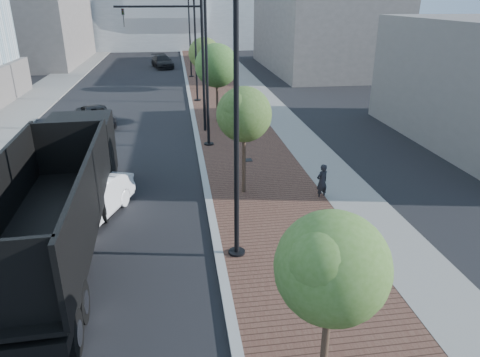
{
  "coord_description": "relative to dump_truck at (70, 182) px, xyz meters",
  "views": [
    {
      "loc": [
        -1.13,
        -2.77,
        8.13
      ],
      "look_at": [
        1.0,
        12.0,
        2.0
      ],
      "focal_mm": 33.23,
      "sensor_mm": 36.0,
      "label": 1
    }
  ],
  "objects": [
    {
      "name": "sidewalk",
      "position": [
        8.83,
        26.37,
        -1.5
      ],
      "size": [
        7.0,
        140.0,
        0.12
      ],
      "primitive_type": "cube",
      "color": "#4C2D23",
      "rests_on": "ground"
    },
    {
      "name": "concrete_strip",
      "position": [
        11.53,
        26.37,
        -1.5
      ],
      "size": [
        2.4,
        140.0,
        0.13
      ],
      "primitive_type": "cube",
      "color": "slate",
      "rests_on": "ground"
    },
    {
      "name": "curb",
      "position": [
        5.33,
        26.37,
        -1.49
      ],
      "size": [
        0.3,
        140.0,
        0.14
      ],
      "primitive_type": "cube",
      "color": "gray",
      "rests_on": "ground"
    },
    {
      "name": "west_sidewalk",
      "position": [
        -7.67,
        26.37,
        -1.5
      ],
      "size": [
        4.0,
        140.0,
        0.12
      ],
      "primitive_type": "cube",
      "color": "slate",
      "rests_on": "ground"
    },
    {
      "name": "dump_truck",
      "position": [
        0.0,
        0.0,
        0.0
      ],
      "size": [
        3.23,
        13.79,
        3.7
      ],
      "rotation": [
        0.0,
        0.0,
        0.04
      ],
      "color": "black",
      "rests_on": "ground"
    },
    {
      "name": "white_sedan",
      "position": [
        0.6,
        -0.24,
        -0.76
      ],
      "size": [
        3.25,
        5.13,
        1.6
      ],
      "primitive_type": "imported",
      "rotation": [
        0.0,
        0.0,
        -0.35
      ],
      "color": "white",
      "rests_on": "ground"
    },
    {
      "name": "dark_car_mid",
      "position": [
        -1.29,
        14.01,
        -0.93
      ],
      "size": [
        3.41,
        4.98,
        1.26
      ],
      "primitive_type": "imported",
      "rotation": [
        0.0,
        0.0,
        0.32
      ],
      "color": "black",
      "rests_on": "ground"
    },
    {
      "name": "dark_car_far",
      "position": [
        2.72,
        40.16,
        -0.82
      ],
      "size": [
        3.12,
        5.44,
        1.48
      ],
      "primitive_type": "imported",
      "rotation": [
        0.0,
        0.0,
        0.22
      ],
      "color": "black",
      "rests_on": "ground"
    },
    {
      "name": "pedestrian",
      "position": [
        10.18,
        0.44,
        -0.77
      ],
      "size": [
        0.68,
        0.58,
        1.58
      ],
      "primitive_type": "imported",
      "rotation": [
        0.0,
        0.0,
        3.56
      ],
      "color": "black",
      "rests_on": "ground"
    },
    {
      "name": "streetlight_1",
      "position": [
        5.82,
        -3.63,
        2.78
      ],
      "size": [
        1.44,
        0.56,
        9.21
      ],
      "color": "black",
      "rests_on": "ground"
    },
    {
      "name": "streetlight_2",
      "position": [
        5.93,
        8.37,
        3.26
      ],
      "size": [
        1.72,
        0.56,
        9.28
      ],
      "color": "black",
      "rests_on": "ground"
    },
    {
      "name": "streetlight_3",
      "position": [
        5.82,
        20.37,
        2.78
      ],
      "size": [
        1.44,
        0.56,
        9.21
      ],
      "color": "black",
      "rests_on": "ground"
    },
    {
      "name": "streetlight_4",
      "position": [
        5.93,
        32.37,
        3.26
      ],
      "size": [
        1.72,
        0.56,
        9.28
      ],
      "color": "black",
      "rests_on": "ground"
    },
    {
      "name": "traffic_mast",
      "position": [
        5.03,
        11.37,
        3.42
      ],
      "size": [
        5.09,
        0.2,
        8.0
      ],
      "color": "black",
      "rests_on": "ground"
    },
    {
      "name": "tree_0",
      "position": [
        6.98,
        -9.61,
        1.82
      ],
      "size": [
        2.28,
        2.22,
        4.51
      ],
      "color": "#382619",
      "rests_on": "ground"
    },
    {
      "name": "tree_1",
      "position": [
        6.98,
        1.39,
        2.04
      ],
      "size": [
        2.37,
        2.31,
        4.77
      ],
      "color": "#382619",
      "rests_on": "ground"
    },
    {
      "name": "tree_2",
      "position": [
        6.98,
        13.39,
        2.35
      ],
      "size": [
        2.87,
        2.87,
        5.35
      ],
      "color": "#382619",
      "rests_on": "ground"
    },
    {
      "name": "tree_3",
      "position": [
        6.98,
        25.39,
        1.76
      ],
      "size": [
        2.87,
        2.87,
        4.77
      ],
      "color": "#382619",
      "rests_on": "ground"
    },
    {
      "name": "convention_center",
      "position": [
        3.33,
        71.37,
        4.44
      ],
      "size": [
        50.0,
        30.0,
        50.0
      ],
      "color": "#A0A6AA",
      "rests_on": "ground"
    },
    {
      "name": "commercial_block_nw",
      "position": [
        -14.67,
        46.37,
        3.44
      ],
      "size": [
        14.0,
        20.0,
        10.0
      ],
      "primitive_type": "cube",
      "color": "#645D5A",
      "rests_on": "ground"
    },
    {
      "name": "commercial_block_ne",
      "position": [
        21.33,
        36.37,
        2.44
      ],
      "size": [
        12.0,
        22.0,
        8.0
      ],
      "primitive_type": "cube",
      "color": "#5E5855",
      "rests_on": "ground"
    },
    {
      "name": "utility_cover_1",
      "position": [
        7.73,
        -5.63,
        -1.43
      ],
      "size": [
        0.5,
        0.5,
        0.02
      ],
      "primitive_type": "cube",
      "color": "black",
      "rests_on": "sidewalk"
    },
    {
      "name": "utility_cover_2",
      "position": [
        7.73,
        5.37,
        -1.43
      ],
      "size": [
        0.5,
        0.5,
        0.02
      ],
      "primitive_type": "cube",
      "color": "black",
      "rests_on": "sidewalk"
    }
  ]
}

